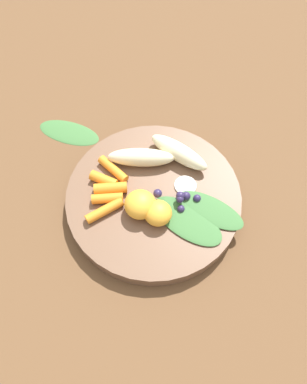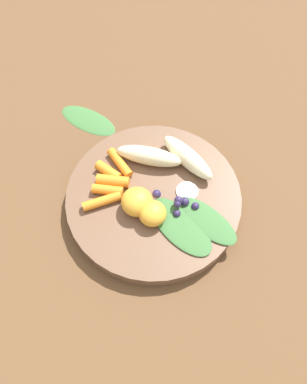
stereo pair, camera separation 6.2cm
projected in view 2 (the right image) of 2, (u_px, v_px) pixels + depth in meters
ground_plane at (154, 203)px, 0.66m from camera, size 2.40×2.40×0.00m
bowl at (154, 199)px, 0.64m from camera, size 0.29×0.29×0.03m
banana_peeled_left at (149, 156)px, 0.65m from camera, size 0.10×0.10×0.03m
banana_peeled_right at (188, 157)px, 0.65m from camera, size 0.11×0.05×0.03m
orange_segment_near at (152, 213)px, 0.60m from camera, size 0.04×0.04×0.03m
orange_segment_far at (137, 202)px, 0.61m from camera, size 0.05×0.05×0.04m
carrot_front at (120, 163)px, 0.65m from camera, size 0.06×0.02×0.01m
carrot_mid_left at (108, 171)px, 0.64m from camera, size 0.05×0.03×0.02m
carrot_mid_right at (113, 181)px, 0.64m from camera, size 0.05×0.05×0.02m
carrot_rear at (108, 190)px, 0.63m from camera, size 0.04×0.05×0.02m
carrot_small at (102, 201)px, 0.62m from camera, size 0.03×0.06×0.02m
blueberry_pile at (178, 202)px, 0.61m from camera, size 0.06×0.05×0.03m
coconut_shred_patch at (187, 191)px, 0.63m from camera, size 0.04×0.04×0.00m
kale_leaf_left at (181, 226)px, 0.60m from camera, size 0.13×0.08×0.00m
kale_leaf_right at (206, 220)px, 0.61m from camera, size 0.12×0.08×0.00m
kale_leaf_stray at (88, 120)px, 0.74m from camera, size 0.13×0.10×0.01m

